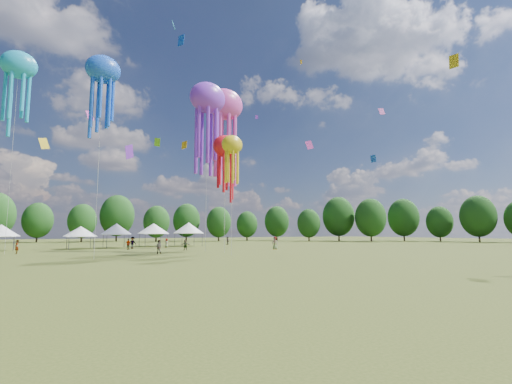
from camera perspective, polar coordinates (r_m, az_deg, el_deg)
ground at (r=19.51m, az=25.35°, el=-13.52°), size 300.00×300.00×0.00m
spectator_near at (r=45.67m, az=-15.17°, el=-8.40°), size 1.03×0.96×1.68m
spectators_far at (r=59.79m, az=-12.16°, el=-7.92°), size 36.69×22.52×1.93m
festival_tents at (r=66.61m, az=-19.65°, el=-5.56°), size 34.30×10.85×4.47m
show_kites at (r=54.59m, az=-10.18°, el=11.47°), size 34.44×18.90×26.75m
small_kites at (r=60.01m, az=-15.65°, el=20.82°), size 78.36×63.54×41.89m
treeline at (r=74.23m, az=-22.39°, el=-2.87°), size 201.57×95.24×13.43m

